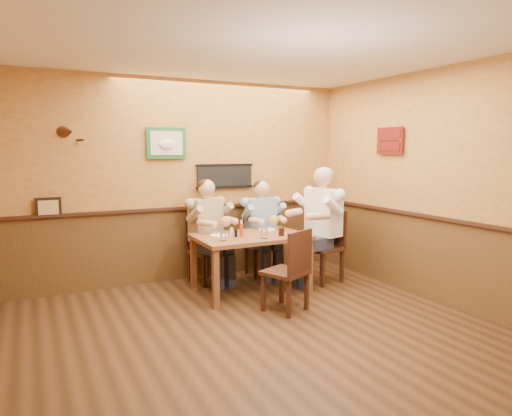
{
  "coord_description": "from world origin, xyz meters",
  "views": [
    {
      "loc": [
        -1.9,
        -3.66,
        1.83
      ],
      "look_at": [
        0.65,
        1.45,
        1.1
      ],
      "focal_mm": 32.0,
      "sensor_mm": 36.0,
      "label": 1
    }
  ],
  "objects_px": {
    "hot_sauce_bottle": "(242,229)",
    "chair_near_side": "(285,270)",
    "chair_right_end": "(323,246)",
    "diner_white_elder": "(323,231)",
    "salt_shaker": "(232,232)",
    "diner_tan_shirt": "(206,236)",
    "cola_tumbler": "(281,232)",
    "chair_back_left": "(206,250)",
    "diner_blue_polo": "(261,233)",
    "water_glass_mid": "(264,233)",
    "pepper_shaker": "(236,233)",
    "dining_table": "(251,242)",
    "chair_back_right": "(261,246)",
    "water_glass_left": "(223,236)"
  },
  "relations": [
    {
      "from": "chair_near_side",
      "to": "chair_right_end",
      "type": "bearing_deg",
      "value": -168.04
    },
    {
      "from": "chair_right_end",
      "to": "diner_tan_shirt",
      "type": "distance_m",
      "value": 1.62
    },
    {
      "from": "chair_back_right",
      "to": "diner_blue_polo",
      "type": "bearing_deg",
      "value": 0.0
    },
    {
      "from": "chair_back_right",
      "to": "salt_shaker",
      "type": "height_order",
      "value": "chair_back_right"
    },
    {
      "from": "chair_back_left",
      "to": "diner_tan_shirt",
      "type": "xyz_separation_m",
      "value": [
        -0.0,
        0.0,
        0.19
      ]
    },
    {
      "from": "chair_back_left",
      "to": "diner_white_elder",
      "type": "distance_m",
      "value": 1.64
    },
    {
      "from": "chair_near_side",
      "to": "hot_sauce_bottle",
      "type": "height_order",
      "value": "chair_near_side"
    },
    {
      "from": "water_glass_mid",
      "to": "pepper_shaker",
      "type": "distance_m",
      "value": 0.37
    },
    {
      "from": "chair_near_side",
      "to": "cola_tumbler",
      "type": "xyz_separation_m",
      "value": [
        0.27,
        0.57,
        0.32
      ]
    },
    {
      "from": "diner_tan_shirt",
      "to": "chair_back_right",
      "type": "bearing_deg",
      "value": -17.25
    },
    {
      "from": "cola_tumbler",
      "to": "pepper_shaker",
      "type": "xyz_separation_m",
      "value": [
        -0.55,
        0.18,
        -0.0
      ]
    },
    {
      "from": "chair_back_right",
      "to": "cola_tumbler",
      "type": "xyz_separation_m",
      "value": [
        -0.16,
        -0.89,
        0.36
      ]
    },
    {
      "from": "hot_sauce_bottle",
      "to": "chair_near_side",
      "type": "bearing_deg",
      "value": -73.48
    },
    {
      "from": "chair_near_side",
      "to": "salt_shaker",
      "type": "relative_size",
      "value": 9.46
    },
    {
      "from": "diner_tan_shirt",
      "to": "cola_tumbler",
      "type": "bearing_deg",
      "value": -69.15
    },
    {
      "from": "dining_table",
      "to": "chair_near_side",
      "type": "xyz_separation_m",
      "value": [
        0.05,
        -0.79,
        -0.18
      ]
    },
    {
      "from": "chair_near_side",
      "to": "pepper_shaker",
      "type": "distance_m",
      "value": 0.86
    },
    {
      "from": "cola_tumbler",
      "to": "salt_shaker",
      "type": "relative_size",
      "value": 0.96
    },
    {
      "from": "chair_right_end",
      "to": "salt_shaker",
      "type": "distance_m",
      "value": 1.37
    },
    {
      "from": "diner_white_elder",
      "to": "water_glass_mid",
      "type": "relative_size",
      "value": 11.25
    },
    {
      "from": "diner_blue_polo",
      "to": "hot_sauce_bottle",
      "type": "distance_m",
      "value": 1.01
    },
    {
      "from": "chair_right_end",
      "to": "water_glass_left",
      "type": "height_order",
      "value": "chair_right_end"
    },
    {
      "from": "diner_white_elder",
      "to": "salt_shaker",
      "type": "bearing_deg",
      "value": -105.06
    },
    {
      "from": "diner_tan_shirt",
      "to": "hot_sauce_bottle",
      "type": "bearing_deg",
      "value": -91.88
    },
    {
      "from": "water_glass_mid",
      "to": "pepper_shaker",
      "type": "bearing_deg",
      "value": 139.16
    },
    {
      "from": "salt_shaker",
      "to": "water_glass_mid",
      "type": "bearing_deg",
      "value": -48.93
    },
    {
      "from": "chair_right_end",
      "to": "pepper_shaker",
      "type": "xyz_separation_m",
      "value": [
        -1.32,
        -0.01,
        0.3
      ]
    },
    {
      "from": "chair_near_side",
      "to": "diner_tan_shirt",
      "type": "relative_size",
      "value": 0.74
    },
    {
      "from": "dining_table",
      "to": "hot_sauce_bottle",
      "type": "height_order",
      "value": "hot_sauce_bottle"
    },
    {
      "from": "water_glass_left",
      "to": "cola_tumbler",
      "type": "distance_m",
      "value": 0.79
    },
    {
      "from": "cola_tumbler",
      "to": "diner_blue_polo",
      "type": "bearing_deg",
      "value": 79.54
    },
    {
      "from": "diner_tan_shirt",
      "to": "diner_white_elder",
      "type": "xyz_separation_m",
      "value": [
        1.45,
        -0.71,
        0.07
      ]
    },
    {
      "from": "dining_table",
      "to": "cola_tumbler",
      "type": "xyz_separation_m",
      "value": [
        0.32,
        -0.22,
        0.14
      ]
    },
    {
      "from": "diner_blue_polo",
      "to": "salt_shaker",
      "type": "height_order",
      "value": "diner_blue_polo"
    },
    {
      "from": "water_glass_mid",
      "to": "cola_tumbler",
      "type": "relative_size",
      "value": 1.33
    },
    {
      "from": "diner_white_elder",
      "to": "hot_sauce_bottle",
      "type": "height_order",
      "value": "diner_white_elder"
    },
    {
      "from": "hot_sauce_bottle",
      "to": "pepper_shaker",
      "type": "distance_m",
      "value": 0.09
    },
    {
      "from": "chair_near_side",
      "to": "hot_sauce_bottle",
      "type": "distance_m",
      "value": 0.84
    },
    {
      "from": "chair_back_left",
      "to": "diner_blue_polo",
      "type": "bearing_deg",
      "value": -17.25
    },
    {
      "from": "diner_white_elder",
      "to": "salt_shaker",
      "type": "relative_size",
      "value": 14.29
    },
    {
      "from": "pepper_shaker",
      "to": "chair_back_right",
      "type": "bearing_deg",
      "value": 44.66
    },
    {
      "from": "dining_table",
      "to": "diner_white_elder",
      "type": "height_order",
      "value": "diner_white_elder"
    },
    {
      "from": "water_glass_mid",
      "to": "salt_shaker",
      "type": "bearing_deg",
      "value": 131.07
    },
    {
      "from": "diner_white_elder",
      "to": "water_glass_left",
      "type": "height_order",
      "value": "diner_white_elder"
    },
    {
      "from": "cola_tumbler",
      "to": "chair_back_left",
      "type": "bearing_deg",
      "value": 127.07
    },
    {
      "from": "hot_sauce_bottle",
      "to": "pepper_shaker",
      "type": "height_order",
      "value": "hot_sauce_bottle"
    },
    {
      "from": "chair_right_end",
      "to": "chair_near_side",
      "type": "bearing_deg",
      "value": -65.2
    },
    {
      "from": "water_glass_mid",
      "to": "hot_sauce_bottle",
      "type": "bearing_deg",
      "value": 136.63
    },
    {
      "from": "chair_right_end",
      "to": "cola_tumbler",
      "type": "bearing_deg",
      "value": -87.38
    },
    {
      "from": "dining_table",
      "to": "diner_blue_polo",
      "type": "distance_m",
      "value": 0.82
    }
  ]
}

